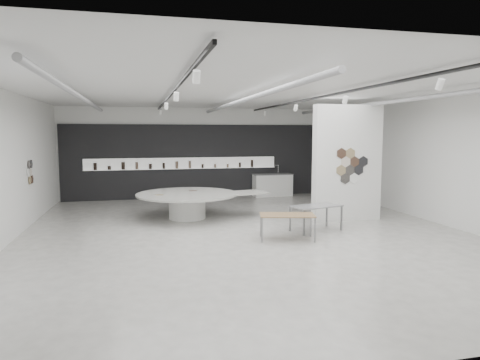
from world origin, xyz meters
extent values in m
cube|color=#BAB7AF|center=(0.00, 0.00, -0.01)|extent=(12.00, 14.00, 0.01)
cube|color=silver|center=(0.00, 0.00, 3.80)|extent=(12.00, 14.00, 0.01)
cube|color=white|center=(0.00, 7.00, 1.90)|extent=(12.00, 0.01, 3.80)
cube|color=white|center=(0.00, -7.00, 1.90)|extent=(12.00, 0.01, 3.80)
cube|color=white|center=(6.00, 0.00, 1.90)|extent=(0.01, 14.00, 3.80)
cube|color=white|center=(-6.00, 0.00, 1.90)|extent=(0.01, 14.00, 3.80)
cylinder|color=#939396|center=(-4.20, 0.50, 3.62)|extent=(0.12, 12.00, 0.12)
cylinder|color=#939396|center=(0.00, 0.50, 3.62)|extent=(0.12, 12.00, 0.12)
cylinder|color=#939396|center=(4.20, 0.50, 3.62)|extent=(0.12, 12.00, 0.12)
cube|color=black|center=(-2.00, 0.00, 3.70)|extent=(0.05, 13.00, 0.06)
cylinder|color=white|center=(-2.00, -5.00, 3.52)|extent=(0.11, 0.18, 0.21)
cylinder|color=white|center=(-2.00, -1.70, 3.52)|extent=(0.11, 0.18, 0.21)
cylinder|color=white|center=(-2.00, 1.60, 3.52)|extent=(0.11, 0.18, 0.21)
cylinder|color=white|center=(-2.00, 4.90, 3.52)|extent=(0.11, 0.18, 0.21)
cube|color=black|center=(2.00, 0.00, 3.70)|extent=(0.05, 13.00, 0.06)
cylinder|color=white|center=(2.00, -5.00, 3.52)|extent=(0.11, 0.18, 0.21)
cylinder|color=white|center=(2.00, -1.70, 3.52)|extent=(0.11, 0.18, 0.21)
cylinder|color=white|center=(2.00, 1.60, 3.52)|extent=(0.11, 0.18, 0.21)
cylinder|color=white|center=(2.00, 4.90, 3.52)|extent=(0.11, 0.18, 0.21)
cylinder|color=#8C7956|center=(-5.97, 2.50, 1.35)|extent=(0.03, 0.28, 0.28)
cylinder|color=#473023|center=(-5.97, 2.76, 1.35)|extent=(0.03, 0.28, 0.28)
cylinder|color=beige|center=(-5.97, 2.63, 1.58)|extent=(0.03, 0.28, 0.28)
cylinder|color=white|center=(-5.97, 2.37, 1.58)|extent=(0.03, 0.28, 0.28)
cylinder|color=black|center=(-5.97, 2.50, 1.81)|extent=(0.03, 0.28, 0.28)
cylinder|color=black|center=(-5.97, 2.76, 1.81)|extent=(0.03, 0.28, 0.28)
cube|color=black|center=(0.00, 6.94, 1.55)|extent=(11.80, 0.10, 3.10)
cube|color=white|center=(-1.00, 6.87, 1.48)|extent=(8.00, 0.06, 0.46)
cube|color=white|center=(-1.00, 6.81, 1.25)|extent=(8.00, 0.18, 0.02)
cylinder|color=black|center=(-4.53, 6.81, 1.41)|extent=(0.13, 0.13, 0.29)
cylinder|color=black|center=(-3.99, 6.81, 1.34)|extent=(0.13, 0.13, 0.15)
cylinder|color=black|center=(-3.44, 6.81, 1.42)|extent=(0.14, 0.14, 0.30)
cylinder|color=brown|center=(-2.90, 6.81, 1.41)|extent=(0.12, 0.12, 0.29)
cylinder|color=black|center=(-2.36, 6.81, 1.37)|extent=(0.12, 0.12, 0.21)
cylinder|color=black|center=(-1.81, 6.81, 1.39)|extent=(0.10, 0.10, 0.25)
cylinder|color=brown|center=(-1.27, 6.81, 1.42)|extent=(0.12, 0.12, 0.30)
cylinder|color=brown|center=(-0.73, 6.81, 1.42)|extent=(0.10, 0.10, 0.31)
cylinder|color=black|center=(-0.19, 6.81, 1.35)|extent=(0.09, 0.09, 0.17)
cylinder|color=brown|center=(0.36, 6.81, 1.35)|extent=(0.10, 0.10, 0.16)
cylinder|color=brown|center=(0.90, 6.81, 1.34)|extent=(0.09, 0.09, 0.15)
cylinder|color=black|center=(1.44, 6.81, 1.37)|extent=(0.09, 0.09, 0.21)
cylinder|color=black|center=(1.99, 6.81, 1.42)|extent=(0.11, 0.11, 0.31)
cube|color=white|center=(3.50, 1.00, 1.80)|extent=(2.20, 0.35, 3.60)
cylinder|color=black|center=(3.50, 0.81, 1.60)|extent=(0.34, 0.03, 0.34)
cylinder|color=black|center=(3.80, 0.81, 1.60)|extent=(0.34, 0.03, 0.34)
cylinder|color=#8C7956|center=(3.20, 0.81, 1.60)|extent=(0.34, 0.03, 0.34)
cylinder|color=#473023|center=(3.65, 0.81, 1.86)|extent=(0.34, 0.03, 0.34)
cylinder|color=beige|center=(3.35, 0.81, 1.86)|extent=(0.34, 0.03, 0.34)
cylinder|color=white|center=(3.65, 0.81, 1.34)|extent=(0.34, 0.03, 0.34)
cylinder|color=black|center=(3.35, 0.81, 1.34)|extent=(0.34, 0.03, 0.34)
cylinder|color=black|center=(3.95, 0.81, 1.86)|extent=(0.34, 0.03, 0.34)
cylinder|color=#8C7956|center=(3.50, 0.81, 2.12)|extent=(0.34, 0.03, 0.34)
cylinder|color=#473023|center=(3.20, 0.81, 2.12)|extent=(0.34, 0.03, 0.34)
cylinder|color=white|center=(-1.34, 2.42, 0.38)|extent=(1.35, 1.35, 0.76)
cylinder|color=#A2A199|center=(-1.34, 2.42, 0.79)|extent=(3.75, 3.75, 0.05)
cube|color=#A2A199|center=(0.51, 2.29, 0.79)|extent=(1.57, 1.14, 0.05)
cube|color=#8C7956|center=(-2.23, 2.26, 0.82)|extent=(0.25, 0.20, 0.01)
cube|color=#473023|center=(-1.08, 3.01, 0.82)|extent=(0.25, 0.20, 0.01)
cube|color=olive|center=(0.86, -0.92, 0.64)|extent=(1.52, 1.00, 0.03)
cube|color=slate|center=(0.14, -1.07, 0.31)|extent=(0.04, 0.04, 0.63)
cube|color=slate|center=(0.29, -0.46, 0.31)|extent=(0.04, 0.04, 0.63)
cube|color=slate|center=(1.43, -1.38, 0.31)|extent=(0.04, 0.04, 0.63)
cube|color=slate|center=(1.57, -0.77, 0.31)|extent=(0.04, 0.04, 0.63)
cube|color=gray|center=(1.97, -0.19, 0.71)|extent=(1.54, 1.06, 0.03)
cube|color=slate|center=(1.42, -0.67, 0.35)|extent=(0.05, 0.05, 0.69)
cube|color=slate|center=(1.25, -0.07, 0.35)|extent=(0.05, 0.05, 0.69)
cube|color=slate|center=(2.69, -0.30, 0.35)|extent=(0.05, 0.05, 0.69)
cube|color=slate|center=(2.52, 0.29, 0.35)|extent=(0.05, 0.05, 0.69)
cube|color=white|center=(2.85, 6.55, 0.47)|extent=(1.69, 0.68, 0.94)
cube|color=gray|center=(2.85, 6.55, 0.95)|extent=(1.73, 0.72, 0.03)
cylinder|color=silver|center=(3.15, 6.71, 1.16)|extent=(0.03, 0.03, 0.38)
cylinder|color=silver|center=(3.07, 6.71, 1.34)|extent=(0.17, 0.03, 0.03)
camera|label=1|loc=(-2.83, -11.15, 2.72)|focal=32.00mm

